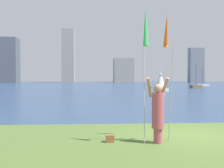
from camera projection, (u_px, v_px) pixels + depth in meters
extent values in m
cube|color=navy|center=(107.00, 85.00, 70.44)|extent=(120.00, 117.71, 0.12)
cube|color=#263316|center=(171.00, 124.00, 11.72)|extent=(120.00, 0.70, 0.02)
cylinder|color=#B24C59|center=(158.00, 136.00, 8.19)|extent=(0.25, 0.25, 0.44)
cylinder|color=#B24C59|center=(158.00, 110.00, 8.17)|extent=(0.36, 0.36, 1.06)
sphere|color=tan|center=(158.00, 88.00, 8.15)|extent=(0.26, 0.26, 0.26)
cylinder|color=tan|center=(149.00, 87.00, 8.28)|extent=(0.26, 0.41, 0.61)
cylinder|color=tan|center=(164.00, 87.00, 8.31)|extent=(0.26, 0.41, 0.61)
cylinder|color=#B2B2B7|center=(144.00, 95.00, 8.19)|extent=(0.02, 0.20, 2.86)
cone|color=green|center=(146.00, 26.00, 7.93)|extent=(0.16, 0.23, 1.15)
sphere|color=yellow|center=(145.00, 46.00, 7.98)|extent=(0.06, 0.06, 0.06)
cylinder|color=#B2B2B7|center=(171.00, 94.00, 8.24)|extent=(0.02, 0.49, 2.89)
cone|color=#F25919|center=(166.00, 30.00, 8.74)|extent=(0.16, 0.33, 1.08)
sphere|color=yellow|center=(167.00, 47.00, 8.67)|extent=(0.06, 0.06, 0.06)
cube|color=brown|center=(110.00, 138.00, 8.33)|extent=(0.26, 0.21, 0.22)
cube|color=silver|center=(161.00, 89.00, 40.20)|extent=(1.49, 3.18, 0.39)
cylinder|color=silver|center=(161.00, 77.00, 40.15)|extent=(0.09, 0.09, 3.09)
cone|color=silver|center=(160.00, 80.00, 40.38)|extent=(1.96, 1.96, 2.38)
cube|color=silver|center=(203.00, 85.00, 63.29)|extent=(3.11, 1.15, 0.38)
cylinder|color=#47474C|center=(203.00, 75.00, 63.23)|extent=(0.09, 0.09, 4.19)
cube|color=brown|center=(196.00, 86.00, 50.47)|extent=(2.74, 2.08, 0.57)
cylinder|color=#47474C|center=(196.00, 74.00, 50.41)|extent=(0.08, 0.08, 3.85)
cube|color=#565B66|center=(8.00, 60.00, 98.71)|extent=(7.05, 6.03, 16.11)
cube|color=gray|center=(68.00, 56.00, 102.05)|extent=(4.39, 6.34, 19.53)
cube|color=gray|center=(123.00, 71.00, 102.06)|extent=(7.21, 7.21, 8.89)
cube|color=gray|center=(196.00, 65.00, 105.81)|extent=(5.44, 3.48, 13.22)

